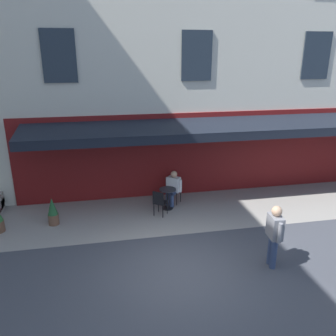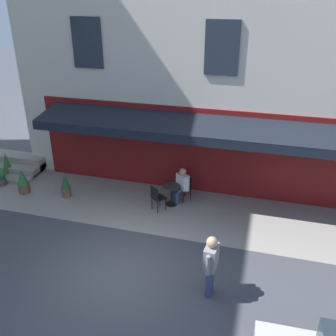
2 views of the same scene
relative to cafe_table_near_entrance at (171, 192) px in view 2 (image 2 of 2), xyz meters
name	(u,v)px [view 2 (image 2 of 2)]	position (x,y,z in m)	size (l,w,h in m)	color
ground_plane	(123,271)	(0.38, 3.69, -0.49)	(70.00, 70.00, 0.00)	#42444C
sidewalk_cafe_terrace	(253,221)	(-2.87, 0.29, -0.49)	(20.50, 3.20, 0.01)	gray
back_alley_steps	(16,165)	(6.98, -0.90, -0.25)	(2.40, 1.75, 0.60)	gray
cafe_table_near_entrance	(171,192)	(0.00, 0.00, 0.00)	(0.60, 0.60, 0.75)	black
cafe_chair_black_under_awning	(157,196)	(0.38, 0.51, 0.06)	(0.56, 0.56, 0.91)	black
cafe_chair_black_corner_left	(186,186)	(-0.39, -0.50, 0.06)	(0.56, 0.56, 0.91)	black
seated_companion_in_white	(181,184)	(-0.26, -0.33, 0.20)	(0.60, 0.62, 1.28)	navy
walking_pedestrian_in_grey	(211,262)	(-2.02, 3.89, 0.51)	(0.33, 0.70, 1.71)	navy
potted_plant_mid_terrace	(65,185)	(3.86, 0.46, -0.04)	(0.34, 0.34, 0.93)	brown
potted_plant_under_sign	(1,176)	(6.73, 0.34, -0.12)	(0.43, 0.43, 0.69)	#4C4C51
potted_plant_by_steps	(23,181)	(5.52, 0.62, -0.03)	(0.42, 0.42, 0.95)	brown
potted_plant_entrance_left	(7,164)	(7.01, -0.45, 0.00)	(0.35, 0.35, 1.00)	brown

